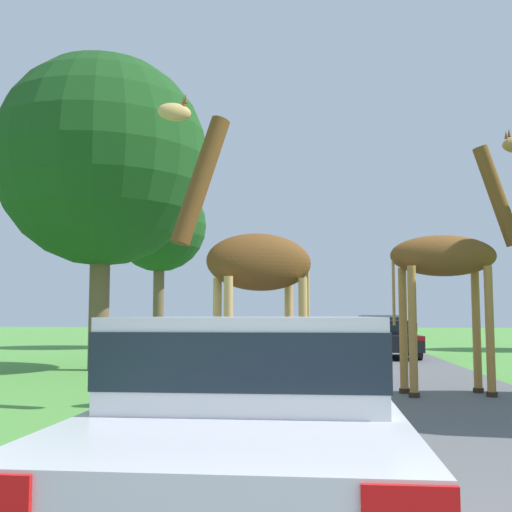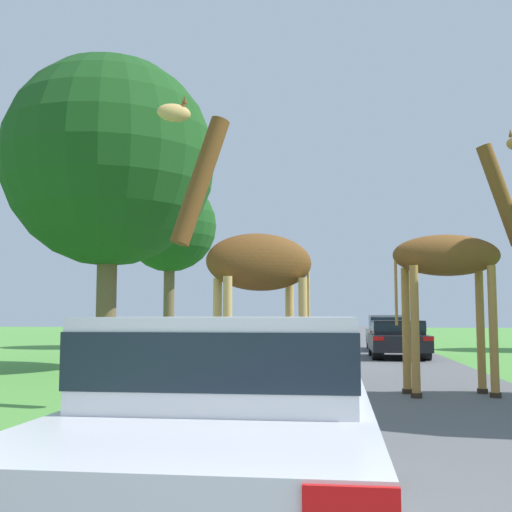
{
  "view_description": "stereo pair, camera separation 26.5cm",
  "coord_description": "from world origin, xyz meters",
  "px_view_note": "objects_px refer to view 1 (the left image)",
  "views": [
    {
      "loc": [
        -0.3,
        -0.52,
        1.48
      ],
      "look_at": [
        -1.4,
        10.18,
        2.48
      ],
      "focal_mm": 45.0,
      "sensor_mm": 36.0,
      "label": 1
    },
    {
      "loc": [
        -0.04,
        -0.49,
        1.48
      ],
      "look_at": [
        -1.4,
        10.18,
        2.48
      ],
      "focal_mm": 45.0,
      "sensor_mm": 36.0,
      "label": 2
    }
  ],
  "objects_px": {
    "car_lead_maroon": "(256,414)",
    "tree_far_right": "(160,226)",
    "giraffe_near_road": "(250,257)",
    "tree_centre_back": "(102,161)",
    "car_far_ahead": "(378,331)",
    "giraffe_companion": "(451,258)",
    "car_queue_left": "(301,340)",
    "car_queue_right": "(389,338)"
  },
  "relations": [
    {
      "from": "giraffe_near_road",
      "to": "car_queue_left",
      "type": "bearing_deg",
      "value": -30.55
    },
    {
      "from": "car_lead_maroon",
      "to": "car_queue_right",
      "type": "bearing_deg",
      "value": 81.37
    },
    {
      "from": "giraffe_near_road",
      "to": "car_queue_right",
      "type": "height_order",
      "value": "giraffe_near_road"
    },
    {
      "from": "tree_far_right",
      "to": "car_queue_right",
      "type": "bearing_deg",
      "value": -30.43
    },
    {
      "from": "tree_centre_back",
      "to": "tree_far_right",
      "type": "distance_m",
      "value": 11.91
    },
    {
      "from": "giraffe_companion",
      "to": "tree_centre_back",
      "type": "height_order",
      "value": "tree_centre_back"
    },
    {
      "from": "car_far_ahead",
      "to": "tree_centre_back",
      "type": "distance_m",
      "value": 14.95
    },
    {
      "from": "car_lead_maroon",
      "to": "giraffe_companion",
      "type": "bearing_deg",
      "value": 69.43
    },
    {
      "from": "giraffe_near_road",
      "to": "car_far_ahead",
      "type": "xyz_separation_m",
      "value": [
        3.6,
        17.7,
        -1.66
      ]
    },
    {
      "from": "giraffe_companion",
      "to": "tree_far_right",
      "type": "distance_m",
      "value": 19.46
    },
    {
      "from": "giraffe_companion",
      "to": "car_queue_left",
      "type": "distance_m",
      "value": 7.34
    },
    {
      "from": "giraffe_near_road",
      "to": "giraffe_companion",
      "type": "height_order",
      "value": "giraffe_near_road"
    },
    {
      "from": "tree_centre_back",
      "to": "tree_far_right",
      "type": "height_order",
      "value": "tree_centre_back"
    },
    {
      "from": "car_far_ahead",
      "to": "car_queue_left",
      "type": "bearing_deg",
      "value": -107.78
    },
    {
      "from": "giraffe_near_road",
      "to": "tree_far_right",
      "type": "xyz_separation_m",
      "value": [
        -6.3,
        18.29,
        3.17
      ]
    },
    {
      "from": "car_queue_right",
      "to": "car_far_ahead",
      "type": "distance_m",
      "value": 5.18
    },
    {
      "from": "car_queue_right",
      "to": "car_far_ahead",
      "type": "height_order",
      "value": "car_far_ahead"
    },
    {
      "from": "car_far_ahead",
      "to": "tree_far_right",
      "type": "xyz_separation_m",
      "value": [
        -9.9,
        0.59,
        4.83
      ]
    },
    {
      "from": "car_lead_maroon",
      "to": "tree_far_right",
      "type": "distance_m",
      "value": 25.72
    },
    {
      "from": "car_queue_left",
      "to": "tree_centre_back",
      "type": "relative_size",
      "value": 0.45
    },
    {
      "from": "car_queue_right",
      "to": "tree_centre_back",
      "type": "height_order",
      "value": "tree_centre_back"
    },
    {
      "from": "giraffe_near_road",
      "to": "car_lead_maroon",
      "type": "distance_m",
      "value": 6.24
    },
    {
      "from": "giraffe_near_road",
      "to": "car_queue_right",
      "type": "xyz_separation_m",
      "value": [
        3.52,
        12.52,
        -1.75
      ]
    },
    {
      "from": "tree_centre_back",
      "to": "tree_far_right",
      "type": "bearing_deg",
      "value": 96.76
    },
    {
      "from": "giraffe_near_road",
      "to": "car_lead_maroon",
      "type": "relative_size",
      "value": 1.12
    },
    {
      "from": "car_far_ahead",
      "to": "tree_centre_back",
      "type": "relative_size",
      "value": 0.48
    },
    {
      "from": "tree_far_right",
      "to": "car_queue_left",
      "type": "bearing_deg",
      "value": -55.55
    },
    {
      "from": "car_queue_right",
      "to": "car_queue_left",
      "type": "relative_size",
      "value": 1.0
    },
    {
      "from": "car_lead_maroon",
      "to": "tree_centre_back",
      "type": "bearing_deg",
      "value": 114.27
    },
    {
      "from": "car_queue_left",
      "to": "car_queue_right",
      "type": "bearing_deg",
      "value": 55.38
    },
    {
      "from": "car_queue_left",
      "to": "giraffe_near_road",
      "type": "bearing_deg",
      "value": -93.99
    },
    {
      "from": "giraffe_companion",
      "to": "tree_centre_back",
      "type": "relative_size",
      "value": 0.58
    },
    {
      "from": "car_lead_maroon",
      "to": "car_queue_left",
      "type": "distance_m",
      "value": 14.24
    },
    {
      "from": "car_lead_maroon",
      "to": "tree_centre_back",
      "type": "relative_size",
      "value": 0.52
    },
    {
      "from": "car_lead_maroon",
      "to": "car_far_ahead",
      "type": "height_order",
      "value": "car_far_ahead"
    },
    {
      "from": "giraffe_companion",
      "to": "car_lead_maroon",
      "type": "bearing_deg",
      "value": -29.2
    },
    {
      "from": "giraffe_near_road",
      "to": "car_lead_maroon",
      "type": "bearing_deg",
      "value": 160.2
    },
    {
      "from": "car_lead_maroon",
      "to": "tree_centre_back",
      "type": "height_order",
      "value": "tree_centre_back"
    },
    {
      "from": "car_queue_left",
      "to": "tree_far_right",
      "type": "xyz_separation_m",
      "value": [
        -6.88,
        10.03,
        4.85
      ]
    },
    {
      "from": "car_lead_maroon",
      "to": "car_queue_right",
      "type": "distance_m",
      "value": 18.71
    },
    {
      "from": "car_lead_maroon",
      "to": "car_far_ahead",
      "type": "distance_m",
      "value": 23.85
    },
    {
      "from": "tree_centre_back",
      "to": "tree_far_right",
      "type": "xyz_separation_m",
      "value": [
        -1.4,
        11.82,
        -0.17
      ]
    }
  ]
}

